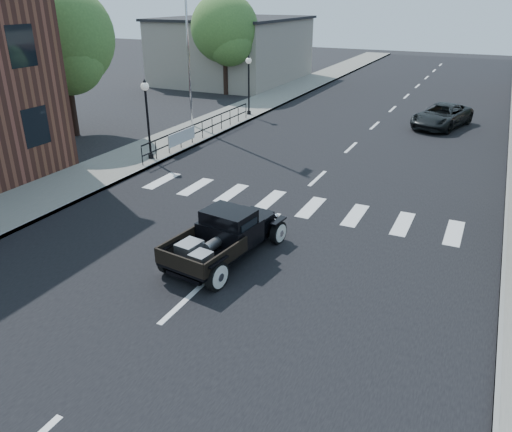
% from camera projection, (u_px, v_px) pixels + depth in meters
% --- Properties ---
extents(ground, '(120.00, 120.00, 0.00)m').
position_uv_depth(ground, '(239.00, 251.00, 14.72)').
color(ground, black).
rests_on(ground, ground).
extents(road, '(14.00, 80.00, 0.02)m').
position_uv_depth(road, '(366.00, 134.00, 27.07)').
color(road, black).
rests_on(road, ground).
extents(road_markings, '(12.00, 60.00, 0.06)m').
position_uv_depth(road_markings, '(339.00, 159.00, 22.95)').
color(road_markings, silver).
rests_on(road_markings, ground).
extents(sidewalk_left, '(3.00, 80.00, 0.15)m').
position_uv_depth(sidewalk_left, '(228.00, 117.00, 30.40)').
color(sidewalk_left, gray).
rests_on(sidewalk_left, ground).
extents(low_building_left, '(10.00, 12.00, 5.00)m').
position_uv_depth(low_building_left, '(233.00, 51.00, 42.68)').
color(low_building_left, gray).
rests_on(low_building_left, ground).
extents(railing, '(0.08, 10.00, 1.00)m').
position_uv_depth(railing, '(202.00, 128.00, 25.57)').
color(railing, black).
rests_on(railing, sidewalk_left).
extents(banner, '(0.04, 2.20, 0.60)m').
position_uv_depth(banner, '(182.00, 142.00, 23.97)').
color(banner, silver).
rests_on(banner, sidewalk_left).
extents(lamp_post_b, '(0.36, 0.36, 3.49)m').
position_uv_depth(lamp_post_b, '(148.00, 120.00, 21.89)').
color(lamp_post_b, black).
rests_on(lamp_post_b, sidewalk_left).
extents(lamp_post_c, '(0.36, 0.36, 3.49)m').
position_uv_depth(lamp_post_c, '(249.00, 85.00, 30.12)').
color(lamp_post_c, black).
rests_on(lamp_post_c, sidewalk_left).
extents(flagpole, '(0.12, 0.12, 12.67)m').
position_uv_depth(flagpole, '(186.00, 4.00, 25.59)').
color(flagpole, silver).
rests_on(flagpole, sidewalk_left).
extents(big_tree_near, '(5.16, 5.16, 7.57)m').
position_uv_depth(big_tree_near, '(66.00, 62.00, 25.29)').
color(big_tree_near, '#416A2D').
rests_on(big_tree_near, ground).
extents(big_tree_far, '(4.86, 4.86, 7.13)m').
position_uv_depth(big_tree_far, '(225.00, 45.00, 36.32)').
color(big_tree_far, '#416A2D').
rests_on(big_tree_far, ground).
extents(hotrod_pickup, '(2.50, 4.44, 1.46)m').
position_uv_depth(hotrod_pickup, '(225.00, 235.00, 14.04)').
color(hotrod_pickup, black).
rests_on(hotrod_pickup, ground).
extents(second_car, '(3.32, 5.03, 1.29)m').
position_uv_depth(second_car, '(442.00, 116.00, 28.16)').
color(second_car, black).
rests_on(second_car, ground).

